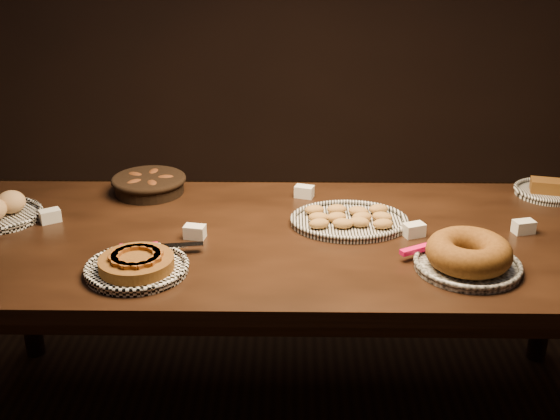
{
  "coord_description": "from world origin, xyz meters",
  "views": [
    {
      "loc": [
        0.02,
        -2.16,
        1.76
      ],
      "look_at": [
        -0.02,
        0.05,
        0.82
      ],
      "focal_mm": 45.0,
      "sensor_mm": 36.0,
      "label": 1
    }
  ],
  "objects_px": {
    "buffet_table": "(284,254)",
    "apple_tart_plate": "(137,265)",
    "bundt_cake_plate": "(468,256)",
    "madeleine_platter": "(349,220)"
  },
  "relations": [
    {
      "from": "buffet_table",
      "to": "apple_tart_plate",
      "type": "height_order",
      "value": "apple_tart_plate"
    },
    {
      "from": "madeleine_platter",
      "to": "apple_tart_plate",
      "type": "bearing_deg",
      "value": -128.61
    },
    {
      "from": "bundt_cake_plate",
      "to": "madeleine_platter",
      "type": "bearing_deg",
      "value": 118.51
    },
    {
      "from": "apple_tart_plate",
      "to": "bundt_cake_plate",
      "type": "distance_m",
      "value": 1.01
    },
    {
      "from": "buffet_table",
      "to": "madeleine_platter",
      "type": "distance_m",
      "value": 0.26
    },
    {
      "from": "buffet_table",
      "to": "apple_tart_plate",
      "type": "xyz_separation_m",
      "value": [
        -0.45,
        -0.27,
        0.1
      ]
    },
    {
      "from": "buffet_table",
      "to": "bundt_cake_plate",
      "type": "distance_m",
      "value": 0.62
    },
    {
      "from": "bundt_cake_plate",
      "to": "buffet_table",
      "type": "bearing_deg",
      "value": 139.84
    },
    {
      "from": "buffet_table",
      "to": "bundt_cake_plate",
      "type": "xyz_separation_m",
      "value": [
        0.56,
        -0.24,
        0.12
      ]
    },
    {
      "from": "madeleine_platter",
      "to": "bundt_cake_plate",
      "type": "relative_size",
      "value": 1.11
    }
  ]
}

